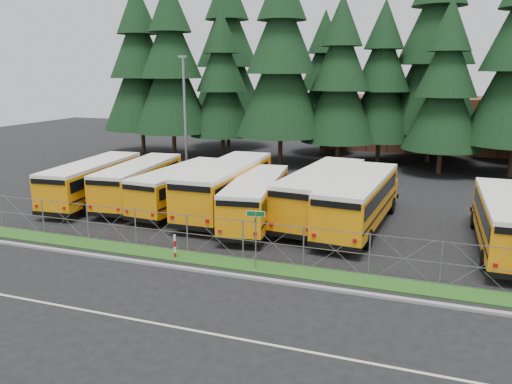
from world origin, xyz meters
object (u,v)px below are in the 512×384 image
bus_1 (142,183)px  bus_east (506,223)px  bus_4 (257,200)px  bus_6 (360,202)px  striped_bollard (175,247)px  street_sign (256,228)px  bus_5 (323,195)px  light_standard (185,114)px  bus_0 (96,182)px  bus_3 (228,188)px  bus_2 (184,188)px

bus_1 → bus_east: (22.49, -2.13, 0.03)m
bus_4 → bus_6: bearing=2.7°
bus_1 → striped_bollard: (7.21, -8.67, -0.82)m
bus_6 → street_sign: size_ratio=4.23×
bus_5 → light_standard: (-13.21, 7.60, 3.94)m
street_sign → light_standard: size_ratio=0.28×
bus_5 → light_standard: size_ratio=1.18×
bus_east → light_standard: size_ratio=1.09×
bus_0 → light_standard: (2.54, 8.72, 4.05)m
bus_1 → bus_3: 6.52m
street_sign → bus_2: bearing=133.5°
bus_5 → bus_1: bearing=-172.6°
light_standard → bus_0: bearing=-106.2°
bus_6 → striped_bollard: (-7.78, -7.95, -0.96)m
bus_east → street_sign: bearing=-149.4°
bus_3 → striped_bollard: size_ratio=10.24×
bus_4 → light_standard: 14.22m
bus_0 → bus_1: 3.23m
bus_2 → light_standard: size_ratio=1.04×
bus_2 → bus_east: size_ratio=0.96×
bus_1 → bus_2: (3.41, -0.30, -0.03)m
bus_2 → street_sign: street_sign is taller
light_standard → striped_bollard: bearing=-64.8°
bus_4 → bus_5: (3.56, 2.00, 0.16)m
bus_6 → street_sign: 8.78m
bus_2 → light_standard: (-3.99, 8.14, 4.11)m
striped_bollard → light_standard: light_standard is taller
bus_1 → street_sign: (11.41, -8.73, 0.62)m
bus_4 → striped_bollard: bus_4 is taller
bus_3 → bus_4: size_ratio=1.15×
bus_1 → bus_east: bearing=-10.8°
bus_0 → street_sign: 16.51m
bus_1 → street_sign: size_ratio=3.84×
bus_6 → bus_east: bus_6 is taller
bus_4 → striped_bollard: (-1.87, -6.90, -0.81)m
bus_3 → light_standard: 11.34m
bus_4 → bus_east: 13.42m
bus_east → bus_5: bearing=166.3°
bus_2 → bus_3: bus_3 is taller
bus_4 → street_sign: (2.34, -6.96, 0.63)m
bus_1 → light_standard: bearing=88.8°
bus_east → light_standard: bearing=156.5°
bus_1 → striped_bollard: 11.30m
bus_6 → bus_east: bearing=-6.0°
bus_5 → striped_bollard: bus_5 is taller
bus_east → striped_bollard: (-15.28, -6.53, -0.84)m
bus_2 → bus_east: bearing=-1.2°
light_standard → bus_1: bearing=-85.8°
bus_6 → striped_bollard: bearing=-129.7°
bus_0 → bus_east: bearing=-8.2°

